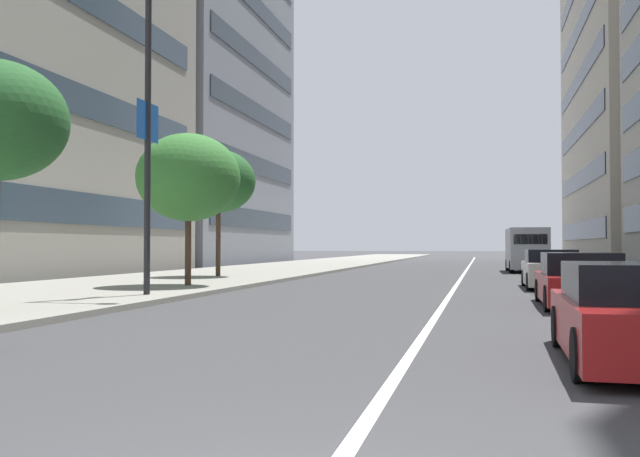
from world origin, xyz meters
TOP-DOWN VIEW (x-y plane):
  - sidewalk_right_plaza at (30.00, 11.71)m, footprint 160.00×9.01m
  - lane_centre_stripe at (35.00, 0.00)m, footprint 110.00×0.16m
  - car_approaching_light at (5.95, -2.95)m, footprint 4.30×1.97m
  - car_following_behind at (14.62, -3.36)m, footprint 4.70×1.97m
  - car_far_down_avenue at (22.32, -3.39)m, footprint 4.40×1.88m
  - delivery_van_ahead at (38.37, -3.50)m, footprint 5.70×2.26m
  - street_lamp_with_banners at (14.28, 7.98)m, footprint 1.26×2.44m
  - street_tree_near_plaza_corner at (18.90, 9.13)m, footprint 3.66×3.66m
  - street_tree_far_plaza at (26.04, 10.84)m, footprint 3.42×3.42m

SIDE VIEW (x-z plane):
  - lane_centre_stripe at x=35.00m, z-range 0.00..0.01m
  - sidewalk_right_plaza at x=30.00m, z-range 0.00..0.15m
  - car_approaching_light at x=5.95m, z-range -0.03..1.28m
  - car_following_behind at x=14.62m, z-range -0.05..1.31m
  - car_far_down_avenue at x=22.32m, z-range -0.04..1.36m
  - delivery_van_ahead at x=38.37m, z-range 0.09..2.64m
  - street_tree_near_plaza_corner at x=18.90m, z-range 1.27..6.63m
  - street_tree_far_plaza at x=26.04m, z-range 1.59..7.41m
  - street_lamp_with_banners at x=14.28m, z-range 0.99..9.66m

